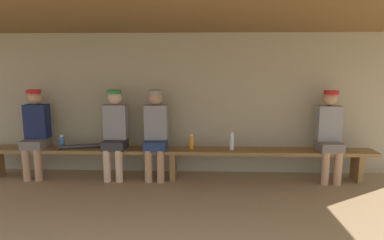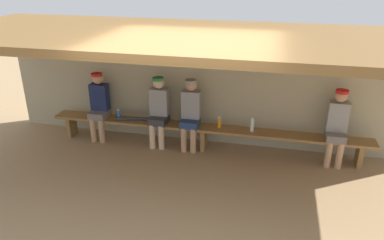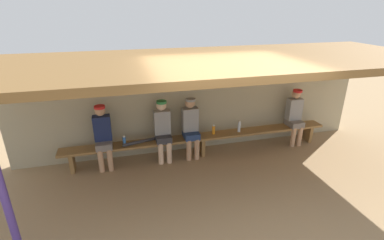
% 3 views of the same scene
% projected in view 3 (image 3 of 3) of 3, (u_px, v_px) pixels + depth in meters
% --- Properties ---
extents(ground_plane, '(24.00, 24.00, 0.00)m').
position_uv_depth(ground_plane, '(226.00, 195.00, 5.12)').
color(ground_plane, '#9E7F59').
extents(back_wall, '(8.00, 0.20, 2.20)m').
position_uv_depth(back_wall, '(197.00, 102.00, 6.49)').
color(back_wall, tan).
rests_on(back_wall, ground).
extents(dugout_roof, '(8.00, 2.80, 0.12)m').
position_uv_depth(dugout_roof, '(217.00, 62.00, 4.89)').
color(dugout_roof, brown).
rests_on(dugout_roof, back_wall).
extents(support_post, '(0.10, 0.10, 2.20)m').
position_uv_depth(support_post, '(2.00, 188.00, 3.46)').
color(support_post, '#4C388C').
rests_on(support_post, ground).
extents(bench, '(6.00, 0.36, 0.46)m').
position_uv_depth(bench, '(202.00, 139.00, 6.36)').
color(bench, olive).
rests_on(bench, ground).
extents(player_in_white, '(0.34, 0.42, 1.34)m').
position_uv_depth(player_in_white, '(191.00, 125.00, 6.17)').
color(player_in_white, navy).
rests_on(player_in_white, ground).
extents(player_in_red, '(0.34, 0.42, 1.34)m').
position_uv_depth(player_in_red, '(163.00, 128.00, 6.02)').
color(player_in_red, '#333338').
rests_on(player_in_red, ground).
extents(player_with_sunglasses, '(0.34, 0.42, 1.34)m').
position_uv_depth(player_with_sunglasses, '(295.00, 114.00, 6.77)').
color(player_with_sunglasses, slate).
rests_on(player_with_sunglasses, ground).
extents(player_in_blue, '(0.34, 0.42, 1.34)m').
position_uv_depth(player_in_blue, '(103.00, 134.00, 5.73)').
color(player_in_blue, slate).
rests_on(player_in_blue, ground).
extents(water_bottle_clear, '(0.07, 0.07, 0.26)m').
position_uv_depth(water_bottle_clear, '(239.00, 127.00, 6.49)').
color(water_bottle_clear, silver).
rests_on(water_bottle_clear, bench).
extents(water_bottle_blue, '(0.07, 0.07, 0.21)m').
position_uv_depth(water_bottle_blue, '(124.00, 141.00, 5.88)').
color(water_bottle_blue, blue).
rests_on(water_bottle_blue, bench).
extents(water_bottle_green, '(0.07, 0.07, 0.22)m').
position_uv_depth(water_bottle_green, '(214.00, 130.00, 6.38)').
color(water_bottle_green, orange).
rests_on(water_bottle_green, bench).
extents(baseball_bat, '(0.83, 0.27, 0.07)m').
position_uv_depth(baseball_bat, '(142.00, 141.00, 6.01)').
color(baseball_bat, '#333338').
rests_on(baseball_bat, bench).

